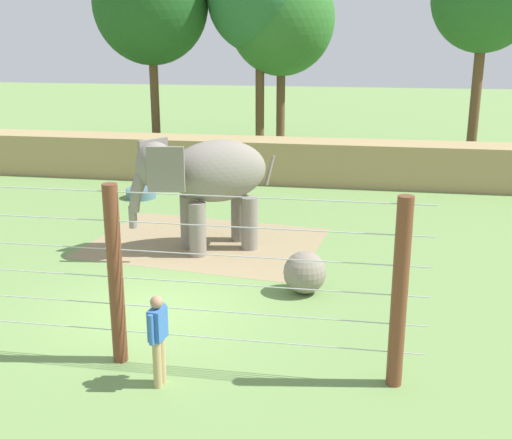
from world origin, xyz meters
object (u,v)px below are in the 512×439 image
at_px(elephant, 207,177).
at_px(zookeeper, 158,336).
at_px(water_tub, 141,193).
at_px(enrichment_ball, 305,272).

relative_size(elephant, zookeeper, 2.29).
relative_size(elephant, water_tub, 3.47).
xyz_separation_m(zookeeper, water_tub, (-4.73, 12.41, -0.74)).
bearing_deg(zookeeper, water_tub, 110.86).
bearing_deg(enrichment_ball, water_tub, 130.80).
bearing_deg(enrichment_ball, zookeeper, -114.86).
distance_m(elephant, water_tub, 6.74).
height_order(zookeeper, water_tub, zookeeper).
bearing_deg(elephant, zookeeper, -82.92).
distance_m(zookeeper, water_tub, 13.30).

